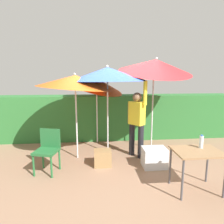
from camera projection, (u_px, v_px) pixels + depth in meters
name	position (u px, v px, depth m)	size (l,w,h in m)	color
ground_plane	(113.00, 158.00, 4.93)	(24.00, 24.00, 0.00)	#937056
hedge_row	(108.00, 117.00, 6.43)	(8.00, 0.70, 1.39)	#2D7033
umbrella_rainbow	(107.00, 74.00, 4.94)	(1.94, 1.95, 2.24)	silver
umbrella_orange	(155.00, 66.00, 5.15)	(1.90, 1.91, 2.63)	silver
umbrella_yellow	(97.00, 84.00, 5.79)	(1.61, 1.56, 2.20)	silver
umbrella_navy	(75.00, 82.00, 4.66)	(1.78, 1.76, 2.10)	silver
person_vendor	(137.00, 120.00, 4.91)	(0.42, 0.48, 1.88)	black
chair_plastic	(48.00, 148.00, 4.19)	(0.54, 0.54, 0.89)	#236633
cooler_box	(154.00, 157.00, 4.45)	(0.52, 0.40, 0.43)	silver
crate_cardboard	(103.00, 158.00, 4.52)	(0.38, 0.31, 0.36)	#9E7A4C
folding_table	(197.00, 156.00, 3.46)	(0.80, 0.60, 0.73)	#4C4C51
bottle_water	(201.00, 142.00, 3.55)	(0.07, 0.07, 0.24)	silver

